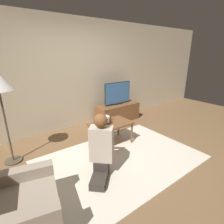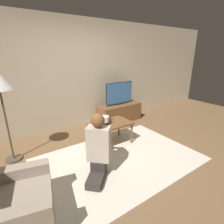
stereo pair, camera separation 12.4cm
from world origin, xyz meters
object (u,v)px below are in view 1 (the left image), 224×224
table_lamp (105,120)px  armchair (13,214)px  tv (118,93)px  person_kneeling (101,146)px  coffee_table (111,125)px

table_lamp → armchair: bearing=-151.7°
tv → armchair: (-2.86, -1.93, -0.51)m
person_kneeling → coffee_table: bearing=-90.3°
tv → coffee_table: tv is taller
tv → table_lamp: tv is taller
coffee_table → armchair: bearing=-153.6°
armchair → table_lamp: (1.78, 0.96, 0.31)m
person_kneeling → table_lamp: person_kneeling is taller
armchair → table_lamp: size_ratio=5.37×
tv → coffee_table: (-0.94, -0.98, -0.36)m
armchair → tv: bearing=-43.1°
coffee_table → person_kneeling: person_kneeling is taller
armchair → coffee_table: bearing=-50.6°
coffee_table → armchair: armchair is taller
person_kneeling → table_lamp: bearing=-83.7°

